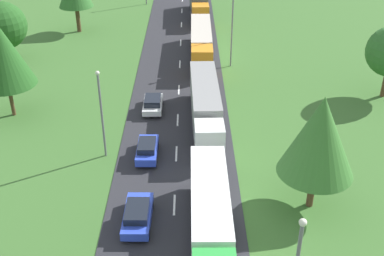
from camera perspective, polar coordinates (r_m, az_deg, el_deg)
road at (r=41.56m, az=-1.86°, el=-3.51°), size 10.00×140.00×0.06m
lane_marking_centre at (r=38.87m, az=-1.96°, el=-6.09°), size 0.16×122.86×0.01m
truck_lead at (r=31.90m, az=2.19°, el=-10.68°), size 2.51×13.27×3.61m
truck_second at (r=45.39m, az=1.59°, el=2.76°), size 2.80×13.93×3.77m
truck_third at (r=61.34m, az=1.08°, el=10.03°), size 2.59×14.46×3.46m
truck_fourth at (r=77.77m, az=0.78°, el=14.42°), size 2.83×12.92×3.76m
car_second at (r=34.50m, az=-6.39°, el=-10.05°), size 1.95×4.49×1.50m
car_third at (r=41.35m, az=-5.26°, el=-2.48°), size 1.76×4.14×1.51m
car_fourth at (r=48.80m, az=-4.61°, el=2.89°), size 1.90×4.07×1.48m
lamppost_second at (r=40.37m, az=-10.58°, el=2.07°), size 0.36×0.36×7.85m
lamppost_third at (r=58.14m, az=4.71°, el=11.57°), size 0.36×0.36×8.51m
tree_birch at (r=48.90m, az=-21.37°, el=8.08°), size 5.60×5.60×9.49m
tree_elm at (r=34.21m, az=14.70°, el=-0.94°), size 5.39×5.39×8.90m
tree_ash at (r=64.14m, az=-21.25°, el=11.12°), size 5.71×5.71×7.28m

